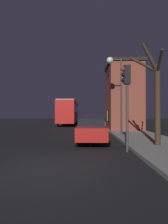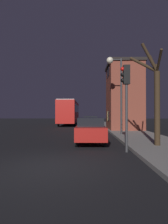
{
  "view_description": "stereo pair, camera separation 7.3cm",
  "coord_description": "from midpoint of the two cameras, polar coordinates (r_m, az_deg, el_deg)",
  "views": [
    {
      "loc": [
        1.27,
        -5.88,
        1.81
      ],
      "look_at": [
        1.06,
        8.7,
        1.95
      ],
      "focal_mm": 28.0,
      "sensor_mm": 36.0,
      "label": 1
    },
    {
      "loc": [
        1.34,
        -5.88,
        1.81
      ],
      "look_at": [
        1.06,
        8.7,
        1.95
      ],
      "focal_mm": 28.0,
      "sensor_mm": 36.0,
      "label": 2
    }
  ],
  "objects": [
    {
      "name": "brick_building",
      "position": [
        19.79,
        12.61,
        5.08
      ],
      "size": [
        3.61,
        4.81,
        7.15
      ],
      "color": "brown",
      "rests_on": "sidewalk"
    },
    {
      "name": "car_near_lane",
      "position": [
        11.07,
        1.95,
        -5.62
      ],
      "size": [
        1.7,
        4.6,
        1.57
      ],
      "color": "#B21E19",
      "rests_on": "ground"
    },
    {
      "name": "bare_tree",
      "position": [
        9.97,
        22.14,
        5.07
      ],
      "size": [
        1.68,
        2.13,
        5.29
      ],
      "color": "#382819",
      "rests_on": "sidewalk"
    },
    {
      "name": "ground_plane",
      "position": [
        6.29,
        -11.7,
        -17.28
      ],
      "size": [
        120.0,
        120.0,
        0.0
      ],
      "primitive_type": "plane",
      "color": "black"
    },
    {
      "name": "streetlamp",
      "position": [
        14.48,
        9.92,
        11.55
      ],
      "size": [
        1.24,
        0.53,
        6.19
      ],
      "color": "#38383A",
      "rests_on": "sidewalk"
    },
    {
      "name": "bus",
      "position": [
        28.47,
        -5.11,
        0.34
      ],
      "size": [
        2.58,
        10.65,
        3.81
      ],
      "color": "red",
      "rests_on": "ground"
    },
    {
      "name": "traffic_light",
      "position": [
        8.55,
        13.44,
        7.14
      ],
      "size": [
        0.43,
        0.24,
        4.11
      ],
      "color": "#38383A",
      "rests_on": "ground"
    },
    {
      "name": "car_mid_lane",
      "position": [
        21.41,
        1.83,
        -3.25
      ],
      "size": [
        1.77,
        4.7,
        1.52
      ],
      "color": "olive",
      "rests_on": "ground"
    }
  ]
}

